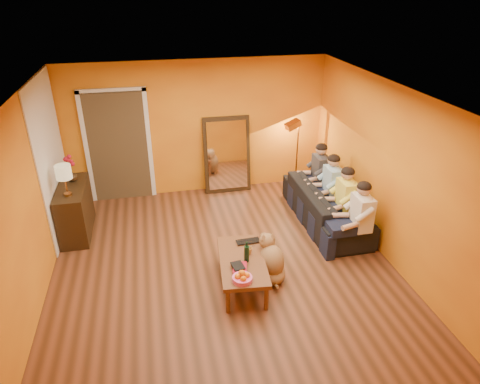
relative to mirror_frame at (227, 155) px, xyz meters
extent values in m
cube|color=brown|center=(-0.55, -2.63, -0.76)|extent=(5.00, 5.50, 0.00)
cube|color=white|center=(-0.55, -2.63, 1.84)|extent=(5.00, 5.50, 0.00)
cube|color=orange|center=(-0.55, 0.12, 0.54)|extent=(5.00, 0.00, 2.60)
cube|color=orange|center=(-3.05, -2.63, 0.54)|extent=(0.00, 5.50, 2.60)
cube|color=orange|center=(1.95, -2.63, 0.54)|extent=(0.00, 5.50, 2.60)
cube|color=white|center=(-3.04, -0.88, 0.54)|extent=(0.02, 1.90, 2.58)
cube|color=#3F2D19|center=(-2.05, 0.20, 0.29)|extent=(1.06, 0.30, 2.10)
cube|color=white|center=(-2.62, 0.08, 0.29)|extent=(0.08, 0.06, 2.20)
cube|color=white|center=(-1.48, 0.08, 0.29)|extent=(0.08, 0.06, 2.20)
cube|color=white|center=(-2.05, 0.08, 1.36)|extent=(1.22, 0.06, 0.08)
cube|color=#302010|center=(0.00, 0.00, 0.00)|extent=(0.92, 0.27, 1.51)
cube|color=white|center=(0.00, -0.04, 0.00)|extent=(0.78, 0.21, 1.35)
cube|color=#302010|center=(-2.79, -1.08, -0.34)|extent=(0.44, 1.18, 0.85)
imported|color=black|center=(1.45, -1.64, -0.43)|extent=(2.23, 0.87, 0.65)
cylinder|color=black|center=(-0.32, -3.08, -0.18)|extent=(0.07, 0.07, 0.31)
imported|color=#B27F3F|center=(-0.25, -2.91, -0.29)|extent=(0.11, 0.11, 0.09)
imported|color=black|center=(-0.19, -2.68, -0.33)|extent=(0.36, 0.24, 0.03)
imported|color=#302010|center=(-0.55, -3.23, -0.33)|extent=(0.19, 0.25, 0.02)
imported|color=#B2142B|center=(-0.54, -3.22, -0.31)|extent=(0.24, 0.29, 0.02)
imported|color=black|center=(-0.55, -3.24, -0.29)|extent=(0.18, 0.22, 0.02)
imported|color=#302010|center=(-2.79, -0.83, 0.18)|extent=(0.18, 0.18, 0.19)
camera|label=1|loc=(-1.43, -7.76, 3.13)|focal=32.00mm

